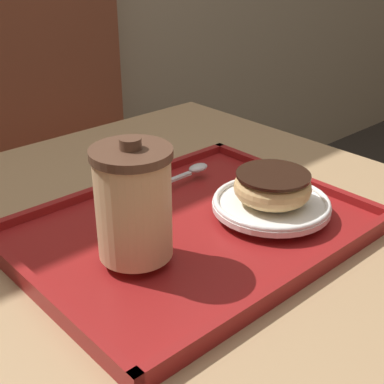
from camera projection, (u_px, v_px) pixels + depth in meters
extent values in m
cube|color=tan|center=(202.00, 236.00, 0.74)|extent=(0.77, 0.89, 0.03)
cube|color=maroon|center=(192.00, 231.00, 0.71)|extent=(0.45, 0.35, 0.01)
cube|color=maroon|center=(293.00, 278.00, 0.59)|extent=(0.45, 0.01, 0.01)
cube|color=maroon|center=(119.00, 183.00, 0.81)|extent=(0.45, 0.01, 0.01)
cube|color=maroon|center=(42.00, 291.00, 0.57)|extent=(0.01, 0.35, 0.01)
cube|color=maroon|center=(295.00, 177.00, 0.84)|extent=(0.01, 0.35, 0.01)
cylinder|color=#E0B784|center=(134.00, 207.00, 0.60)|extent=(0.09, 0.09, 0.12)
cylinder|color=brown|center=(131.00, 153.00, 0.57)|extent=(0.09, 0.09, 0.01)
cylinder|color=brown|center=(130.00, 143.00, 0.57)|extent=(0.02, 0.02, 0.01)
cylinder|color=white|center=(271.00, 205.00, 0.73)|extent=(0.16, 0.16, 0.01)
torus|color=white|center=(271.00, 201.00, 0.73)|extent=(0.16, 0.16, 0.01)
torus|color=#DBB270|center=(272.00, 187.00, 0.72)|extent=(0.10, 0.10, 0.03)
cylinder|color=black|center=(273.00, 175.00, 0.71)|extent=(0.10, 0.10, 0.00)
ellipsoid|color=silver|center=(198.00, 168.00, 0.84)|extent=(0.04, 0.02, 0.01)
cube|color=silver|center=(164.00, 183.00, 0.80)|extent=(0.11, 0.01, 0.00)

